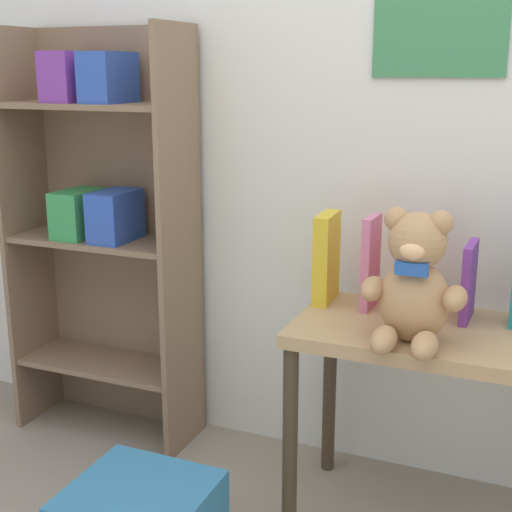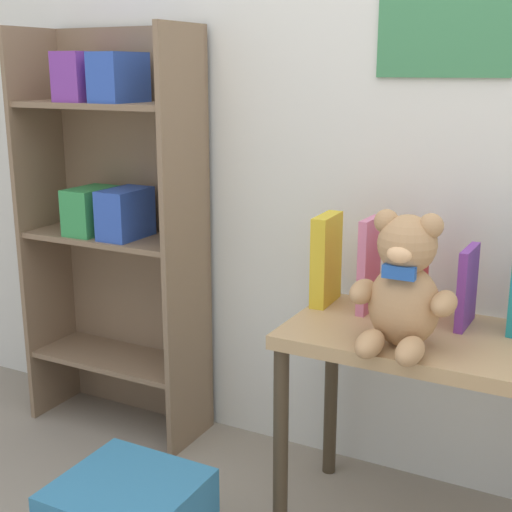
{
  "view_description": "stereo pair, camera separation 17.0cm",
  "coord_description": "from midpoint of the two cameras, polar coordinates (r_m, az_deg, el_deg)",
  "views": [
    {
      "loc": [
        0.34,
        -0.71,
        1.21
      ],
      "look_at": [
        -0.42,
        1.1,
        0.7
      ],
      "focal_mm": 50.0,
      "sensor_mm": 36.0,
      "label": 1
    },
    {
      "loc": [
        0.5,
        -0.63,
        1.21
      ],
      "look_at": [
        -0.42,
        1.1,
        0.7
      ],
      "focal_mm": 50.0,
      "sensor_mm": 36.0,
      "label": 2
    }
  ],
  "objects": [
    {
      "name": "wall_back",
      "position": [
        2.07,
        11.57,
        15.41
      ],
      "size": [
        4.8,
        0.07,
        2.5
      ],
      "color": "silver",
      "rests_on": "ground_plane"
    },
    {
      "name": "bookshelf_side",
      "position": [
        2.41,
        -13.93,
        3.2
      ],
      "size": [
        0.61,
        0.26,
        1.35
      ],
      "color": "#7F664C",
      "rests_on": "ground_plane"
    },
    {
      "name": "display_table",
      "position": [
        1.9,
        11.44,
        -8.24
      ],
      "size": [
        0.71,
        0.41,
        0.57
      ],
      "color": "tan",
      "rests_on": "ground_plane"
    },
    {
      "name": "teddy_bear",
      "position": [
        1.71,
        9.78,
        -2.22
      ],
      "size": [
        0.25,
        0.23,
        0.33
      ],
      "color": "tan",
      "rests_on": "display_table"
    },
    {
      "name": "book_standing_yellow",
      "position": [
        2.01,
        3.27,
        -0.17
      ],
      "size": [
        0.05,
        0.15,
        0.25
      ],
      "primitive_type": "cube",
      "rotation": [
        0.0,
        0.0,
        0.04
      ],
      "color": "gold",
      "rests_on": "display_table"
    },
    {
      "name": "book_standing_pink",
      "position": [
        1.95,
        6.71,
        -0.57
      ],
      "size": [
        0.03,
        0.11,
        0.26
      ],
      "primitive_type": "cube",
      "rotation": [
        0.0,
        0.0,
        -0.04
      ],
      "color": "#D17093",
      "rests_on": "display_table"
    },
    {
      "name": "book_standing_red",
      "position": [
        1.93,
        10.49,
        -0.99
      ],
      "size": [
        0.04,
        0.14,
        0.25
      ],
      "primitive_type": "cube",
      "rotation": [
        0.0,
        0.0,
        0.05
      ],
      "color": "red",
      "rests_on": "display_table"
    },
    {
      "name": "book_standing_purple",
      "position": [
        1.92,
        14.25,
        -2.04
      ],
      "size": [
        0.02,
        0.14,
        0.21
      ],
      "primitive_type": "cube",
      "rotation": [
        0.0,
        0.0,
        -0.02
      ],
      "color": "purple",
      "rests_on": "display_table"
    }
  ]
}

